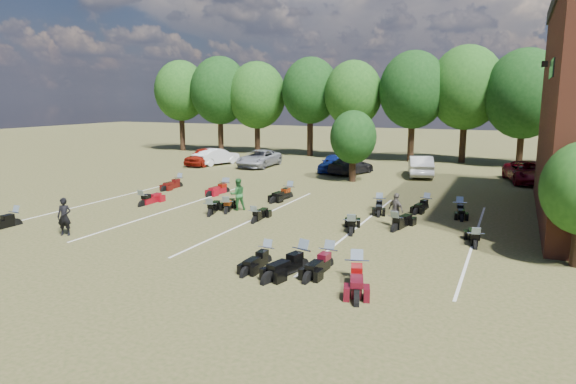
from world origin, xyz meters
The scene contains 34 objects.
ground centered at (0.00, 0.00, 0.00)m, with size 160.00×160.00×0.00m, color brown.
car_0 centered at (-16.25, 18.81, 0.78)m, with size 1.83×4.56×1.55m, color maroon.
car_1 centered at (-15.53, 19.48, 0.72)m, with size 1.52×4.36×1.44m, color silver.
car_2 centered at (-11.47, 19.71, 0.71)m, with size 2.35×5.09×1.42m, color gray.
car_3 centered at (-3.14, 18.86, 0.64)m, with size 1.80×4.43×1.29m, color black.
car_4 centered at (-4.67, 19.43, 0.72)m, with size 1.69×4.21×1.43m, color navy.
car_5 centered at (1.93, 19.78, 0.78)m, with size 1.65×4.72×1.56m, color #B4B4AF.
car_6 centered at (9.17, 19.81, 0.73)m, with size 2.43×5.27×1.46m, color #5B0510.
car_7 centered at (11.50, 19.89, 0.73)m, with size 2.05×5.05×1.47m, color #35353A.
person_black centered at (-8.96, -3.20, 0.81)m, with size 0.59×0.39×1.62m, color black.
person_green centered at (-4.73, 4.17, 0.83)m, with size 0.81×0.63×1.67m, color #27682F.
person_grey centered at (3.56, 3.97, 0.78)m, with size 0.91×0.38×1.55m, color #524C46.
motorcycle_0 centered at (-12.42, -2.88, 0.00)m, with size 0.72×2.27×1.27m, color black, non-canonical shape.
motorcycle_3 centered at (0.50, -3.03, 0.00)m, with size 0.66×2.08×1.16m, color black, non-canonical shape.
motorcycle_4 centered at (1.86, -3.06, 0.00)m, with size 0.79×2.47×1.38m, color black, non-canonical shape.
motorcycle_5 centered at (2.65, -2.56, 0.00)m, with size 0.73×2.29×1.28m, color black, non-canonical shape.
motorcycle_6 centered at (3.94, -3.49, 0.00)m, with size 0.80×2.50×1.39m, color #4F0B15, non-canonical shape.
motorcycle_7 centered at (-9.93, 2.91, 0.00)m, with size 0.71×2.24×1.25m, color maroon, non-canonical shape.
motorcycle_8 centered at (-4.89, 3.27, 0.00)m, with size 0.70×2.20×1.23m, color black, non-canonical shape.
motorcycle_9 centered at (-5.34, 2.44, 0.00)m, with size 0.71×2.21×1.23m, color black, non-canonical shape.
motorcycle_10 centered at (-2.65, 2.07, 0.00)m, with size 0.65×2.05×1.15m, color black, non-canonical shape.
motorcycle_11 centered at (2.11, 1.86, 0.00)m, with size 0.73×2.30×1.28m, color black, non-canonical shape.
motorcycle_12 centered at (3.70, 3.22, 0.00)m, with size 0.73×2.29×1.28m, color black, non-canonical shape.
motorcycle_13 centered at (7.11, 1.94, 0.00)m, with size 0.67×2.11×1.18m, color black, non-canonical shape.
motorcycle_14 centered at (-11.71, 8.71, 0.00)m, with size 0.72×2.25×1.26m, color #4B0C0A, non-canonical shape.
motorcycle_15 centered at (-7.92, 8.31, 0.00)m, with size 0.71×2.24×1.25m, color maroon, non-canonical shape.
motorcycle_16 centered at (-8.27, 8.66, 0.00)m, with size 0.65×2.04×1.14m, color black, non-canonical shape.
motorcycle_17 centered at (-3.64, 8.29, 0.00)m, with size 0.77×2.43×1.36m, color black, non-canonical shape.
motorcycle_18 centered at (1.99, 7.23, 0.00)m, with size 0.69×2.18×1.21m, color black, non-canonical shape.
motorcycle_19 centered at (4.19, 8.43, 0.00)m, with size 0.67×2.09×1.17m, color black, non-canonical shape.
motorcycle_20 centered at (5.92, 7.95, 0.00)m, with size 0.68×2.12×1.18m, color black, non-canonical shape.
tree_line centered at (-1.00, 29.00, 6.31)m, with size 56.00×6.00×9.79m.
young_tree_midfield centered at (-2.00, 15.50, 3.09)m, with size 3.20×3.20×4.70m.
parking_lines centered at (-3.00, 3.00, 0.01)m, with size 20.10×14.00×0.01m.
Camera 1 is at (8.29, -18.65, 5.77)m, focal length 32.00 mm.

